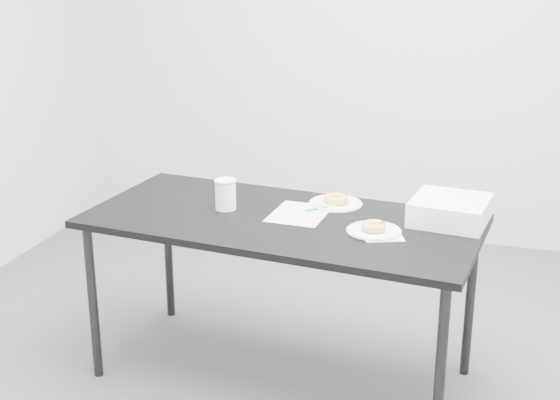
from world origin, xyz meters
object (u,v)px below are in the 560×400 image
(donut_near, at_px, (374,226))
(donut_far, at_px, (336,199))
(scorecard, at_px, (299,214))
(plate_near, at_px, (374,231))
(bakery_box, at_px, (450,210))
(table, at_px, (282,230))
(plate_far, at_px, (336,204))
(coffee_cup, at_px, (226,194))
(pen, at_px, (319,208))

(donut_near, distance_m, donut_far, 0.37)
(scorecard, height_order, donut_far, donut_far)
(scorecard, bearing_deg, plate_near, -17.04)
(donut_near, bearing_deg, bakery_box, 37.61)
(donut_near, bearing_deg, table, 172.04)
(plate_far, relative_size, donut_far, 2.13)
(plate_near, height_order, plate_far, plate_near)
(scorecard, distance_m, coffee_cup, 0.33)
(scorecard, bearing_deg, plate_far, 58.07)
(table, bearing_deg, plate_near, -2.30)
(table, xyz_separation_m, pen, (0.12, 0.14, 0.06))
(coffee_cup, xyz_separation_m, bakery_box, (0.93, 0.12, -0.02))
(table, xyz_separation_m, scorecard, (0.06, 0.07, 0.06))
(table, relative_size, donut_near, 16.57)
(table, xyz_separation_m, plate_far, (0.17, 0.24, 0.06))
(plate_far, distance_m, coffee_cup, 0.48)
(scorecard, xyz_separation_m, pen, (0.07, 0.07, 0.01))
(plate_far, xyz_separation_m, bakery_box, (0.50, -0.08, 0.05))
(scorecard, xyz_separation_m, donut_far, (0.12, 0.17, 0.02))
(donut_near, bearing_deg, donut_far, 127.24)
(plate_near, bearing_deg, donut_far, 127.24)
(donut_far, bearing_deg, plate_near, -52.76)
(table, height_order, pen, pen)
(pen, bearing_deg, donut_near, -75.96)
(table, relative_size, bakery_box, 5.68)
(plate_far, bearing_deg, donut_far, 0.00)
(pen, height_order, plate_near, pen)
(scorecard, distance_m, pen, 0.10)
(pen, bearing_deg, donut_far, 22.15)
(donut_far, height_order, bakery_box, bakery_box)
(coffee_cup, bearing_deg, donut_far, 24.54)
(scorecard, height_order, coffee_cup, coffee_cup)
(table, height_order, donut_near, donut_near)
(pen, height_order, bakery_box, bakery_box)
(plate_near, distance_m, plate_far, 0.37)
(donut_far, bearing_deg, pen, -117.84)
(table, height_order, plate_far, plate_far)
(donut_near, xyz_separation_m, coffee_cup, (-0.66, 0.09, 0.04))
(donut_near, bearing_deg, pen, 144.05)
(donut_near, distance_m, plate_far, 0.37)
(donut_near, height_order, coffee_cup, coffee_cup)
(plate_far, bearing_deg, plate_near, -52.76)
(donut_near, distance_m, bakery_box, 0.35)
(scorecard, height_order, donut_near, donut_near)
(table, relative_size, pen, 12.77)
(pen, height_order, donut_far, donut_far)
(coffee_cup, bearing_deg, scorecard, 5.52)
(table, xyz_separation_m, donut_near, (0.40, -0.06, 0.08))
(plate_far, relative_size, bakery_box, 0.79)
(plate_near, relative_size, donut_far, 1.98)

